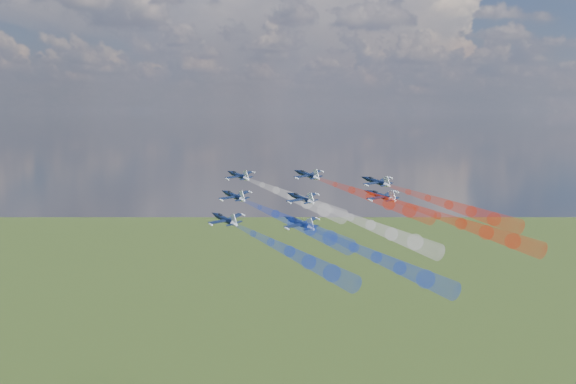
# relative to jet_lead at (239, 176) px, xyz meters

# --- Properties ---
(jet_lead) EXTENTS (13.80, 13.87, 5.77)m
(jet_lead) POSITION_rel_jet_lead_xyz_m (0.00, 0.00, 0.00)
(jet_lead) COLOR black
(trail_lead) EXTENTS (30.82, 27.34, 9.43)m
(trail_lead) POSITION_rel_jet_lead_xyz_m (17.85, -14.98, -3.33)
(trail_lead) COLOR white
(jet_inner_left) EXTENTS (13.80, 13.87, 5.77)m
(jet_inner_left) POSITION_rel_jet_lead_xyz_m (3.89, -16.68, -3.36)
(jet_inner_left) COLOR black
(trail_inner_left) EXTENTS (30.82, 27.34, 9.43)m
(trail_inner_left) POSITION_rel_jet_lead_xyz_m (21.74, -31.66, -6.70)
(trail_inner_left) COLOR #1737CA
(jet_inner_right) EXTENTS (13.80, 13.87, 5.77)m
(jet_inner_right) POSITION_rel_jet_lead_xyz_m (19.09, -1.91, 0.78)
(jet_inner_right) COLOR black
(trail_inner_right) EXTENTS (30.82, 27.34, 9.43)m
(trail_inner_right) POSITION_rel_jet_lead_xyz_m (36.94, -16.89, -2.56)
(trail_inner_right) COLOR red
(jet_outer_left) EXTENTS (13.80, 13.87, 5.77)m
(jet_outer_left) POSITION_rel_jet_lead_xyz_m (7.04, -33.26, -6.47)
(jet_outer_left) COLOR black
(trail_outer_left) EXTENTS (30.82, 27.34, 9.43)m
(trail_outer_left) POSITION_rel_jet_lead_xyz_m (24.89, -48.24, -9.80)
(trail_outer_left) COLOR #1737CA
(jet_center_third) EXTENTS (13.80, 13.87, 5.77)m
(jet_center_third) POSITION_rel_jet_lead_xyz_m (20.96, -18.50, -3.23)
(jet_center_third) COLOR black
(trail_center_third) EXTENTS (30.82, 27.34, 9.43)m
(trail_center_third) POSITION_rel_jet_lead_xyz_m (38.81, -33.47, -6.57)
(trail_center_third) COLOR white
(jet_outer_right) EXTENTS (13.80, 13.87, 5.77)m
(jet_outer_right) POSITION_rel_jet_lead_xyz_m (36.88, -2.29, -0.54)
(jet_outer_right) COLOR black
(trail_outer_right) EXTENTS (30.82, 27.34, 9.43)m
(trail_outer_right) POSITION_rel_jet_lead_xyz_m (54.72, -17.27, -3.87)
(trail_outer_right) COLOR red
(jet_rear_left) EXTENTS (13.80, 13.87, 5.77)m
(jet_rear_left) POSITION_rel_jet_lead_xyz_m (23.75, -32.93, -6.79)
(jet_rear_left) COLOR black
(trail_rear_left) EXTENTS (30.82, 27.34, 9.43)m
(trail_rear_left) POSITION_rel_jet_lead_xyz_m (41.60, -47.91, -10.12)
(trail_rear_left) COLOR #1737CA
(jet_rear_right) EXTENTS (13.80, 13.87, 5.77)m
(jet_rear_right) POSITION_rel_jet_lead_xyz_m (39.41, -16.91, -2.36)
(jet_rear_right) COLOR black
(trail_rear_right) EXTENTS (30.82, 27.34, 9.43)m
(trail_rear_right) POSITION_rel_jet_lead_xyz_m (57.26, -31.89, -5.70)
(trail_rear_right) COLOR red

